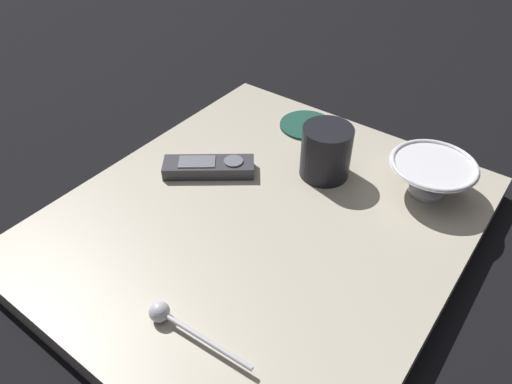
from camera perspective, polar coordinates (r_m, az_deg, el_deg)
The scene contains 7 objects.
ground_plane at distance 0.78m, azimuth 0.70°, elevation -4.96°, with size 6.00×6.00×0.00m, color black.
table at distance 0.77m, azimuth 0.72°, elevation -3.89°, with size 0.67×0.58×0.04m.
cereal_bowl at distance 0.82m, azimuth 20.07°, elevation 1.87°, with size 0.14×0.14×0.06m.
coffee_mug at distance 0.82m, azimuth 8.32°, elevation 4.84°, with size 0.11×0.09×0.09m.
teaspoon at distance 0.62m, azimuth -10.41°, elevation -14.43°, with size 0.03×0.15×0.03m.
tv_remote_near at distance 0.84m, azimuth -5.61°, elevation 2.98°, with size 0.13×0.15×0.03m.
drink_coaster at distance 0.96m, azimuth 6.04°, elevation 7.92°, with size 0.11×0.11×0.01m.
Camera 1 is at (0.45, 0.32, 0.56)m, focal length 33.62 mm.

